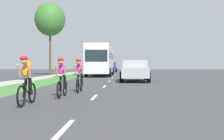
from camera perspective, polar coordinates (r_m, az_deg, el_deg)
ground_plane at (r=21.41m, az=-0.66°, el=-2.41°), size 120.00×120.00×0.00m
grass_verge at (r=22.20m, az=-13.05°, el=-2.30°), size 2.28×70.00×0.01m
sidewalk_concrete at (r=22.86m, az=-18.11°, el=-2.23°), size 1.91×70.00×0.10m
lane_markings_center at (r=25.40m, az=-0.14°, el=-1.85°), size 0.12×52.20×0.01m
cyclist_lead at (r=9.58m, az=-16.68°, el=-1.91°), size 0.42×1.72×1.58m
cyclist_trailing at (r=11.56m, az=-9.97°, el=-1.37°), size 0.42×1.72×1.58m
cyclist_distant at (r=13.49m, az=-6.53°, el=-1.02°), size 0.42×1.72×1.58m
pickup_silver at (r=22.13m, az=4.50°, el=-0.15°), size 2.22×5.10×1.64m
bus_white at (r=33.95m, az=-2.20°, el=2.22°), size 2.78×11.60×3.48m
suv_blue at (r=51.94m, az=-0.22°, el=0.69°), size 2.15×4.70×1.79m
street_tree_far at (r=35.45m, az=-12.26°, el=9.83°), size 3.61×3.61×8.72m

